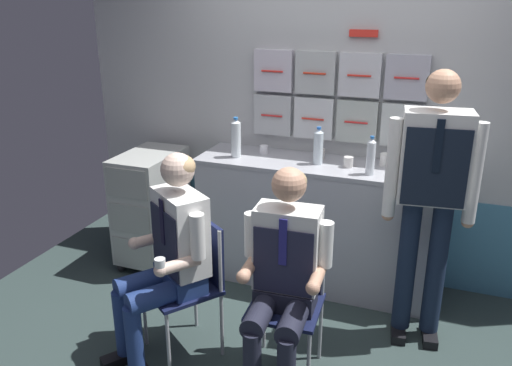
% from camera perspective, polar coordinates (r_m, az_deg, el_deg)
% --- Properties ---
extents(galley_bulkhead, '(4.20, 0.14, 2.15)m').
position_cam_1_polar(galley_bulkhead, '(4.07, 8.75, 4.36)').
color(galley_bulkhead, '#B8BABB').
rests_on(galley_bulkhead, ground).
extents(galley_counter, '(1.84, 0.53, 0.98)m').
position_cam_1_polar(galley_counter, '(4.01, 6.80, -4.47)').
color(galley_counter, '#B5B7BF').
rests_on(galley_counter, ground).
extents(service_trolley, '(0.40, 0.65, 0.94)m').
position_cam_1_polar(service_trolley, '(4.38, -11.37, -2.36)').
color(service_trolley, black).
rests_on(service_trolley, ground).
extents(folding_chair_left, '(0.56, 0.56, 0.86)m').
position_cam_1_polar(folding_chair_left, '(3.27, -6.75, -9.58)').
color(folding_chair_left, '#A8AAAF').
rests_on(folding_chair_left, ground).
extents(crew_member_left, '(0.64, 0.70, 1.30)m').
position_cam_1_polar(crew_member_left, '(3.12, -9.50, -7.22)').
color(crew_member_left, black).
rests_on(crew_member_left, ground).
extents(folding_chair_right, '(0.42, 0.43, 0.86)m').
position_cam_1_polar(folding_chair_right, '(3.11, 3.71, -11.15)').
color(folding_chair_right, '#A8AAAF').
rests_on(folding_chair_right, ground).
extents(crew_member_right, '(0.50, 0.63, 1.28)m').
position_cam_1_polar(crew_member_right, '(2.89, 3.02, -9.67)').
color(crew_member_right, black).
rests_on(crew_member_right, ground).
extents(crew_member_standing, '(0.55, 0.30, 1.75)m').
position_cam_1_polar(crew_member_standing, '(3.29, 18.61, -0.32)').
color(crew_member_standing, black).
rests_on(crew_member_standing, ground).
extents(water_bottle_tall, '(0.07, 0.07, 0.27)m').
position_cam_1_polar(water_bottle_tall, '(3.78, 6.83, 3.98)').
color(water_bottle_tall, silver).
rests_on(water_bottle_tall, galley_counter).
extents(water_bottle_short, '(0.07, 0.07, 0.31)m').
position_cam_1_polar(water_bottle_short, '(3.91, -2.21, 4.91)').
color(water_bottle_short, silver).
rests_on(water_bottle_short, galley_counter).
extents(water_bottle_clear, '(0.06, 0.06, 0.27)m').
position_cam_1_polar(water_bottle_clear, '(3.61, 12.45, 2.85)').
color(water_bottle_clear, silver).
rests_on(water_bottle_clear, galley_counter).
extents(coffee_cup_white, '(0.07, 0.07, 0.06)m').
position_cam_1_polar(coffee_cup_white, '(4.04, 0.87, 3.74)').
color(coffee_cup_white, white).
rests_on(coffee_cup_white, galley_counter).
extents(coffee_cup_spare, '(0.07, 0.07, 0.08)m').
position_cam_1_polar(coffee_cup_spare, '(3.93, 7.05, 3.22)').
color(coffee_cup_spare, silver).
rests_on(coffee_cup_spare, galley_counter).
extents(paper_cup_tan, '(0.07, 0.07, 0.09)m').
position_cam_1_polar(paper_cup_tan, '(3.86, 13.93, 2.55)').
color(paper_cup_tan, white).
rests_on(paper_cup_tan, galley_counter).
extents(paper_cup_blue, '(0.07, 0.07, 0.08)m').
position_cam_1_polar(paper_cup_blue, '(3.76, 10.06, 2.31)').
color(paper_cup_blue, silver).
rests_on(paper_cup_blue, galley_counter).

